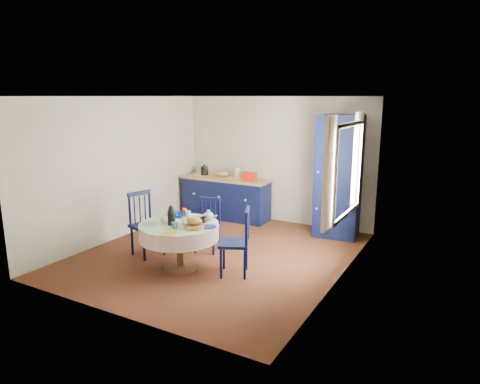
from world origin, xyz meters
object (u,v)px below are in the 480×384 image
object	(u,v)px
kitchen_counter	(226,197)
mug_d	(188,214)
mug_c	(204,220)
chair_right	(237,241)
chair_left	(146,224)
mug_a	(165,219)
cobalt_bowl	(179,215)
dining_table	(180,231)
mug_b	(175,226)
pantry_cabinet	(338,177)
chair_far	(208,225)

from	to	relation	value
kitchen_counter	mug_d	world-z (taller)	kitchen_counter
mug_c	chair_right	bearing A→B (deg)	2.97
chair_left	chair_right	distance (m)	1.67
mug_a	cobalt_bowl	bearing A→B (deg)	88.71
mug_c	dining_table	bearing A→B (deg)	-142.51
dining_table	chair_left	distance (m)	0.88
cobalt_bowl	chair_right	bearing A→B (deg)	-2.04
mug_b	mug_d	distance (m)	0.62
dining_table	mug_c	bearing A→B (deg)	37.49
dining_table	mug_b	world-z (taller)	dining_table
chair_left	kitchen_counter	bearing A→B (deg)	15.81
pantry_cabinet	mug_b	distance (m)	3.22
kitchen_counter	mug_d	distance (m)	2.43
mug_b	mug_c	xyz separation A→B (m)	(0.19, 0.43, -0.00)
pantry_cabinet	chair_left	world-z (taller)	pantry_cabinet
chair_right	mug_c	xyz separation A→B (m)	(-0.54, -0.03, 0.25)
pantry_cabinet	chair_far	bearing A→B (deg)	-137.55
chair_right	mug_c	distance (m)	0.60
chair_right	mug_a	xyz separation A→B (m)	(-1.05, -0.29, 0.25)
mug_b	pantry_cabinet	bearing A→B (deg)	62.82
kitchen_counter	mug_a	xyz separation A→B (m)	(0.60, -2.73, 0.30)
mug_a	cobalt_bowl	xyz separation A→B (m)	(0.01, 0.33, -0.02)
kitchen_counter	mug_b	size ratio (longest dim) A/B	20.22
dining_table	mug_d	size ratio (longest dim) A/B	12.52
chair_far	chair_left	bearing A→B (deg)	-153.54
mug_d	chair_right	bearing A→B (deg)	-7.90
cobalt_bowl	mug_a	bearing A→B (deg)	-91.29
pantry_cabinet	chair_right	distance (m)	2.57
kitchen_counter	cobalt_bowl	size ratio (longest dim) A/B	7.53
chair_far	mug_d	bearing A→B (deg)	-107.78
chair_left	mug_a	world-z (taller)	chair_left
kitchen_counter	chair_right	distance (m)	2.94
pantry_cabinet	chair_far	world-z (taller)	pantry_cabinet
kitchen_counter	dining_table	bearing A→B (deg)	-73.89
kitchen_counter	chair_far	distance (m)	1.97
chair_far	mug_a	world-z (taller)	chair_far
chair_left	mug_c	size ratio (longest dim) A/B	9.37
kitchen_counter	chair_far	bearing A→B (deg)	-68.76
chair_left	chair_right	bearing A→B (deg)	-73.16
mug_a	dining_table	bearing A→B (deg)	12.41
mug_b	chair_far	bearing A→B (deg)	98.62
kitchen_counter	mug_c	size ratio (longest dim) A/B	17.58
mug_b	mug_a	bearing A→B (deg)	152.16
chair_far	mug_d	world-z (taller)	chair_far
chair_right	pantry_cabinet	bearing A→B (deg)	138.51
chair_left	dining_table	bearing A→B (deg)	-88.33
pantry_cabinet	chair_far	size ratio (longest dim) A/B	2.51
cobalt_bowl	dining_table	bearing A→B (deg)	-50.74
chair_right	mug_a	distance (m)	1.12
mug_a	mug_c	bearing A→B (deg)	27.29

